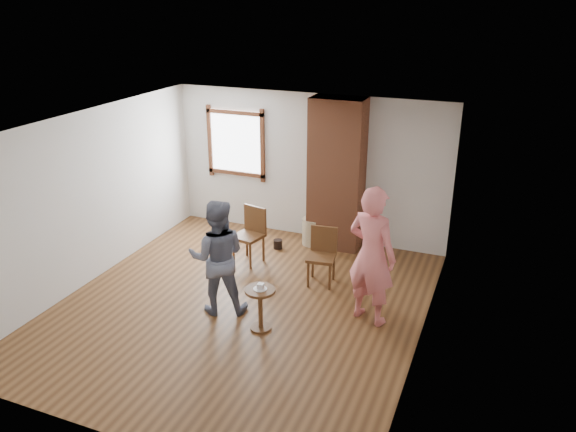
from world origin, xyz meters
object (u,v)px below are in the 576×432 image
object	(u,v)px
dining_chair_right	(322,252)
dining_chair_left	(251,232)
stoneware_crock	(313,231)
man	(218,257)
side_table	(260,302)
person_pink	(372,256)

from	to	relation	value
dining_chair_right	dining_chair_left	bearing A→B (deg)	161.93
stoneware_crock	man	world-z (taller)	man
stoneware_crock	side_table	world-z (taller)	side_table
man	person_pink	distance (m)	2.08
stoneware_crock	side_table	size ratio (longest dim) A/B	0.79
stoneware_crock	dining_chair_left	bearing A→B (deg)	-125.40
dining_chair_left	person_pink	bearing A→B (deg)	-11.91
dining_chair_left	dining_chair_right	bearing A→B (deg)	1.99
dining_chair_left	man	xyz separation A→B (m)	(0.26, -1.58, 0.30)
stoneware_crock	person_pink	world-z (taller)	person_pink
stoneware_crock	person_pink	distance (m)	2.65
dining_chair_left	man	size ratio (longest dim) A/B	0.57
man	person_pink	bearing A→B (deg)	172.66
dining_chair_left	dining_chair_right	distance (m)	1.34
stoneware_crock	dining_chair_right	xyz separation A→B (m)	(0.60, -1.26, 0.25)
dining_chair_left	side_table	bearing A→B (deg)	-48.56
man	person_pink	world-z (taller)	person_pink
stoneware_crock	dining_chair_left	xyz separation A→B (m)	(-0.72, -1.01, 0.28)
stoneware_crock	person_pink	size ratio (longest dim) A/B	0.25
stoneware_crock	man	distance (m)	2.69
dining_chair_left	man	world-z (taller)	man
side_table	person_pink	bearing A→B (deg)	31.81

